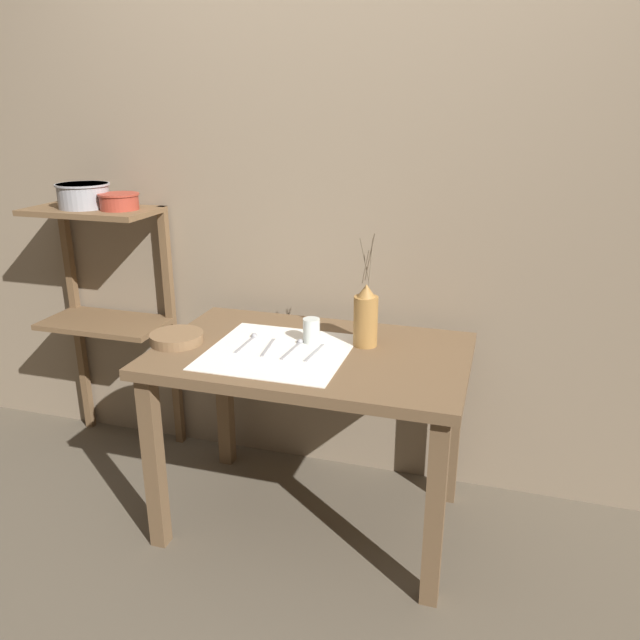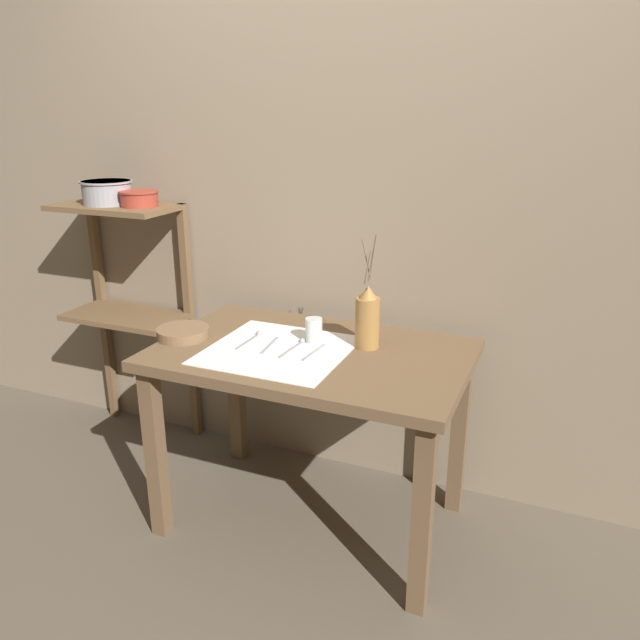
# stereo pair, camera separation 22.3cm
# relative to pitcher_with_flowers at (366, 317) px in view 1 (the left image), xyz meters

# --- Properties ---
(ground_plane) EXTENTS (12.00, 12.00, 0.00)m
(ground_plane) POSITION_rel_pitcher_with_flowers_xyz_m (-0.18, -0.11, -0.85)
(ground_plane) COLOR brown
(stone_wall_back) EXTENTS (7.00, 0.06, 2.40)m
(stone_wall_back) POSITION_rel_pitcher_with_flowers_xyz_m (-0.18, 0.37, 0.35)
(stone_wall_back) COLOR gray
(stone_wall_back) RESTS_ON ground_plane
(wooden_table) EXTENTS (1.14, 0.72, 0.74)m
(wooden_table) POSITION_rel_pitcher_with_flowers_xyz_m (-0.18, -0.11, -0.22)
(wooden_table) COLOR brown
(wooden_table) RESTS_ON ground_plane
(wooden_shelf_unit) EXTENTS (0.56, 0.30, 1.17)m
(wooden_shelf_unit) POSITION_rel_pitcher_with_flowers_xyz_m (-1.25, 0.20, -0.04)
(wooden_shelf_unit) COLOR brown
(wooden_shelf_unit) RESTS_ON ground_plane
(linen_cloth) EXTENTS (0.50, 0.50, 0.00)m
(linen_cloth) POSITION_rel_pitcher_with_flowers_xyz_m (-0.29, -0.16, -0.11)
(linen_cloth) COLOR white
(linen_cloth) RESTS_ON wooden_table
(pitcher_with_flowers) EXTENTS (0.09, 0.09, 0.43)m
(pitcher_with_flowers) POSITION_rel_pitcher_with_flowers_xyz_m (0.00, 0.00, 0.00)
(pitcher_with_flowers) COLOR olive
(pitcher_with_flowers) RESTS_ON wooden_table
(wooden_bowl) EXTENTS (0.20, 0.20, 0.04)m
(wooden_bowl) POSITION_rel_pitcher_with_flowers_xyz_m (-0.69, -0.18, -0.09)
(wooden_bowl) COLOR brown
(wooden_bowl) RESTS_ON wooden_table
(glass_tumbler_near) EXTENTS (0.06, 0.06, 0.09)m
(glass_tumbler_near) POSITION_rel_pitcher_with_flowers_xyz_m (-0.20, -0.04, -0.06)
(glass_tumbler_near) COLOR silver
(glass_tumbler_near) RESTS_ON wooden_table
(spoon_inner) EXTENTS (0.02, 0.18, 0.02)m
(spoon_inner) POSITION_rel_pitcher_with_flowers_xyz_m (-0.43, -0.08, -0.10)
(spoon_inner) COLOR #939399
(spoon_inner) RESTS_ON wooden_table
(knife_center) EXTENTS (0.03, 0.17, 0.00)m
(knife_center) POSITION_rel_pitcher_with_flowers_xyz_m (-0.33, -0.14, -0.11)
(knife_center) COLOR #939399
(knife_center) RESTS_ON wooden_table
(spoon_outer) EXTENTS (0.03, 0.18, 0.02)m
(spoon_outer) POSITION_rel_pitcher_with_flowers_xyz_m (-0.24, -0.09, -0.10)
(spoon_outer) COLOR #939399
(spoon_outer) RESTS_ON wooden_table
(fork_inner) EXTENTS (0.03, 0.17, 0.00)m
(fork_inner) POSITION_rel_pitcher_with_flowers_xyz_m (-0.16, -0.14, -0.11)
(fork_inner) COLOR #939399
(fork_inner) RESTS_ON wooden_table
(metal_pot_large) EXTENTS (0.23, 0.23, 0.10)m
(metal_pot_large) POSITION_rel_pitcher_with_flowers_xyz_m (-1.29, 0.16, 0.37)
(metal_pot_large) COLOR #939399
(metal_pot_large) RESTS_ON wooden_shelf_unit
(metal_pot_small) EXTENTS (0.17, 0.17, 0.07)m
(metal_pot_small) POSITION_rel_pitcher_with_flowers_xyz_m (-1.11, 0.16, 0.36)
(metal_pot_small) COLOR #9E3828
(metal_pot_small) RESTS_ON wooden_shelf_unit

